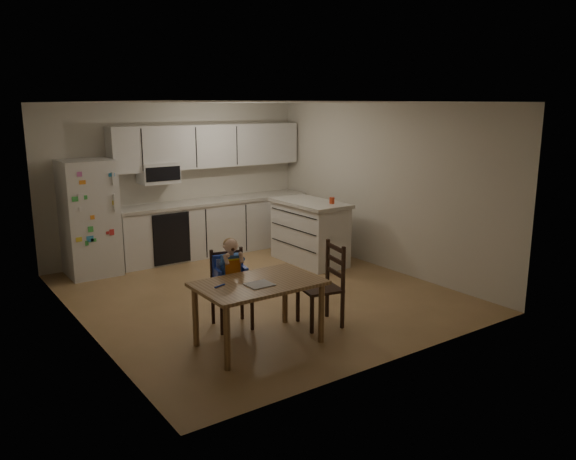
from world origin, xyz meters
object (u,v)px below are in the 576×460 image
Objects in this scene: dining_table at (259,290)px; chair_booster at (230,273)px; refrigerator at (89,218)px; chair_side at (328,279)px; kitchen_island at (310,232)px; red_cup at (332,200)px.

dining_table is 0.61m from chair_booster.
refrigerator reaches higher than chair_booster.
dining_table is at bearing -76.27° from chair_side.
chair_side is (-1.40, -2.18, 0.04)m from kitchen_island.
red_cup is 0.10× the size of chair_side.
refrigerator is 1.27× the size of kitchen_island.
kitchen_island is 1.41× the size of chair_side.
kitchen_island is at bearing 159.26° from chair_side.
chair_booster is at bearing -76.57° from refrigerator.
red_cup is (0.15, -0.36, 0.54)m from kitchen_island.
refrigerator is at bearing -143.20° from chair_side.
refrigerator is 3.61m from red_cup.
refrigerator is at bearing 101.05° from dining_table.
red_cup reaches higher than kitchen_island.
refrigerator reaches higher than chair_side.
red_cup is at bearing -68.08° from kitchen_island.
chair_side is at bearing -122.62° from kitchen_island.
chair_side is (1.64, -3.52, -0.31)m from refrigerator.
red_cup is at bearing 38.10° from chair_booster.
kitchen_island is at bearing 43.41° from dining_table.
refrigerator is 3.34m from kitchen_island.
refrigerator is 3.90m from chair_side.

